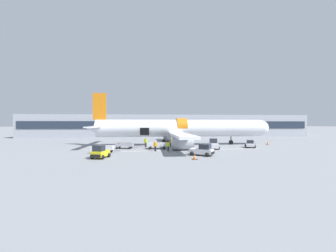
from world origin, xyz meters
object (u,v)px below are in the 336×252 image
(airplane, at_px, (179,129))
(baggage_tug_rear, at_px, (250,144))
(baggage_tug_mid, at_px, (213,145))
(ground_crew_supervisor, at_px, (171,142))
(baggage_cart_loading, at_px, (158,146))
(baggage_cart_queued, at_px, (125,146))
(baggage_cart_empty, at_px, (103,149))
(baggage_tug_lead, at_px, (100,153))
(ground_crew_loader_a, at_px, (146,142))
(ground_crew_loader_b, at_px, (168,146))
(ground_crew_driver, at_px, (176,143))
(baggage_tug_spare, at_px, (202,150))
(ground_crew_helper, at_px, (155,146))

(airplane, bearing_deg, baggage_tug_rear, -25.16)
(baggage_tug_mid, distance_m, ground_crew_supervisor, 7.85)
(baggage_tug_mid, distance_m, baggage_tug_rear, 7.21)
(baggage_cart_loading, distance_m, ground_crew_supervisor, 3.99)
(baggage_tug_rear, relative_size, baggage_cart_queued, 0.68)
(airplane, distance_m, baggage_cart_empty, 16.35)
(baggage_tug_mid, bearing_deg, baggage_tug_lead, -155.22)
(baggage_cart_empty, bearing_deg, ground_crew_loader_a, 48.43)
(baggage_tug_mid, height_order, ground_crew_loader_a, baggage_tug_mid)
(baggage_cart_queued, relative_size, ground_crew_supervisor, 2.55)
(baggage_cart_empty, bearing_deg, baggage_tug_lead, -82.25)
(ground_crew_supervisor, bearing_deg, ground_crew_loader_a, -176.75)
(baggage_cart_empty, bearing_deg, baggage_tug_mid, 10.32)
(baggage_cart_queued, height_order, baggage_cart_empty, baggage_cart_empty)
(baggage_cart_empty, xyz_separation_m, ground_crew_loader_b, (9.66, 1.26, 0.29))
(baggage_tug_rear, height_order, baggage_cart_empty, baggage_tug_rear)
(ground_crew_loader_b, bearing_deg, baggage_cart_empty, -172.58)
(baggage_tug_rear, height_order, baggage_cart_queued, baggage_tug_rear)
(baggage_tug_lead, relative_size, ground_crew_loader_a, 1.57)
(airplane, relative_size, baggage_cart_loading, 8.44)
(ground_crew_driver, bearing_deg, baggage_tug_rear, -6.49)
(ground_crew_loader_a, bearing_deg, baggage_tug_spare, -53.57)
(baggage_tug_mid, xyz_separation_m, baggage_cart_empty, (-17.53, -3.19, -0.19))
(baggage_tug_mid, xyz_separation_m, ground_crew_helper, (-9.88, -1.99, 0.12))
(baggage_tug_mid, height_order, baggage_tug_rear, baggage_tug_mid)
(baggage_cart_loading, distance_m, ground_crew_loader_b, 3.21)
(airplane, xyz_separation_m, ground_crew_helper, (-4.97, -8.86, -2.34))
(airplane, relative_size, baggage_tug_lead, 13.57)
(baggage_cart_empty, bearing_deg, ground_crew_driver, 27.26)
(ground_crew_loader_a, distance_m, ground_crew_supervisor, 4.67)
(baggage_cart_loading, relative_size, baggage_cart_queued, 1.10)
(ground_crew_supervisor, bearing_deg, baggage_tug_spare, -73.99)
(ground_crew_loader_b, bearing_deg, airplane, 71.44)
(baggage_tug_rear, distance_m, baggage_tug_spare, 13.50)
(baggage_cart_queued, height_order, ground_crew_driver, ground_crew_driver)
(baggage_cart_loading, xyz_separation_m, baggage_cart_empty, (-8.15, -4.08, 0.00))
(baggage_cart_loading, bearing_deg, ground_crew_loader_b, -61.71)
(baggage_tug_spare, xyz_separation_m, ground_crew_driver, (-2.33, 9.57, 0.15))
(baggage_tug_rear, xyz_separation_m, baggage_tug_spare, (-10.82, -8.07, 0.14))
(baggage_tug_lead, relative_size, baggage_tug_rear, 1.00)
(baggage_tug_mid, height_order, baggage_cart_queued, baggage_tug_mid)
(baggage_tug_lead, height_order, baggage_cart_empty, baggage_tug_lead)
(baggage_tug_mid, bearing_deg, ground_crew_loader_b, -166.21)
(baggage_tug_spare, bearing_deg, ground_crew_loader_b, 130.17)
(ground_crew_loader_b, height_order, ground_crew_helper, ground_crew_helper)
(baggage_cart_queued, distance_m, baggage_cart_empty, 5.68)
(baggage_tug_lead, xyz_separation_m, baggage_tug_rear, (24.00, 9.03, -0.14))
(baggage_tug_rear, relative_size, baggage_cart_empty, 0.66)
(airplane, distance_m, ground_crew_driver, 4.90)
(ground_crew_loader_a, bearing_deg, ground_crew_supervisor, 3.25)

